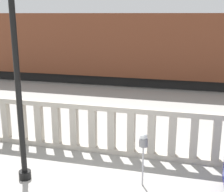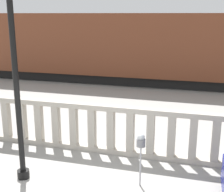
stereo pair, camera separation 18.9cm
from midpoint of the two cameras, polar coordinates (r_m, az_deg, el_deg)
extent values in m
cube|color=#ADA599|center=(9.02, -0.67, -9.90)|extent=(14.50, 0.24, 0.14)
cube|color=#ADA599|center=(8.57, -0.70, -2.27)|extent=(14.50, 0.24, 0.14)
cube|color=#ADA599|center=(10.15, -19.32, -4.11)|extent=(0.20, 0.20, 1.11)
cube|color=#ADA599|center=(9.86, -16.61, -4.44)|extent=(0.20, 0.20, 1.11)
cube|color=#ADA599|center=(9.59, -13.74, -4.79)|extent=(0.20, 0.20, 1.11)
cube|color=#ADA599|center=(9.34, -10.70, -5.14)|extent=(0.20, 0.20, 1.11)
cube|color=#ADA599|center=(9.12, -7.51, -5.49)|extent=(0.20, 0.20, 1.11)
cube|color=#ADA599|center=(8.93, -4.16, -5.84)|extent=(0.20, 0.20, 1.11)
cube|color=#ADA599|center=(8.78, -0.69, -6.18)|extent=(0.20, 0.20, 1.11)
cube|color=#ADA599|center=(8.66, 2.91, -6.51)|extent=(0.20, 0.20, 1.11)
cube|color=#ADA599|center=(8.57, 6.60, -6.83)|extent=(0.20, 0.20, 1.11)
cube|color=#ADA599|center=(8.52, 10.35, -7.12)|extent=(0.20, 0.20, 1.11)
cube|color=#ADA599|center=(8.50, 14.14, -7.38)|extent=(0.20, 0.20, 1.11)
cube|color=#ADA599|center=(8.52, 17.93, -7.60)|extent=(0.20, 0.20, 1.11)
cylinder|color=black|center=(8.01, -16.29, -13.66)|extent=(0.29, 0.29, 0.20)
cylinder|color=black|center=(7.19, -17.75, 4.51)|extent=(0.13, 0.13, 4.89)
cylinder|color=#99999E|center=(7.30, 4.90, -12.61)|extent=(0.04, 0.04, 0.97)
cylinder|color=slate|center=(7.05, 5.00, -8.45)|extent=(0.20, 0.20, 0.18)
sphere|color=#B2B7BC|center=(7.00, 5.02, -7.45)|extent=(0.17, 0.17, 0.17)
camera|label=1|loc=(0.09, -90.57, -0.15)|focal=50.00mm
camera|label=2|loc=(0.09, 89.43, 0.15)|focal=50.00mm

